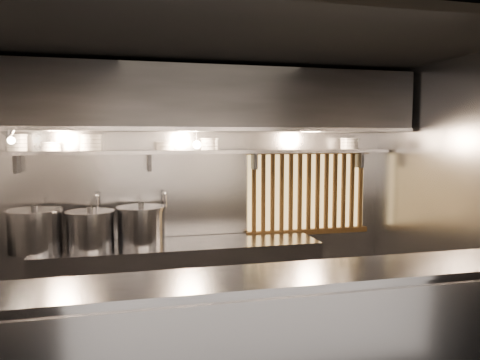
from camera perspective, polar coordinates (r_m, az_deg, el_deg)
name	(u,v)px	position (r m, az deg, el deg)	size (l,w,h in m)	color
ceiling	(231,45)	(4.01, -1.16, 16.18)	(4.50, 4.50, 0.00)	black
wall_back	(202,193)	(5.45, -4.66, -1.55)	(4.50, 4.50, 0.00)	gray
wall_right	(457,204)	(4.99, 24.96, -2.62)	(3.00, 3.00, 0.00)	gray
serving_counter	(263,358)	(3.35, 2.85, -20.82)	(4.50, 0.56, 1.13)	#929297
cooking_bench	(181,284)	(5.25, -7.22, -12.46)	(3.00, 0.70, 0.90)	#929297
bowl_shelf	(204,152)	(5.23, -4.38, 3.45)	(4.40, 0.34, 0.04)	#929297
exhaust_hood	(207,101)	(5.03, -3.99, 9.59)	(4.40, 0.81, 0.65)	#2D2D30
wood_screen	(308,192)	(5.76, 8.29, -1.42)	(1.56, 0.09, 1.04)	#E7B968
faucet_left	(98,206)	(5.26, -16.88, -3.01)	(0.04, 0.30, 0.50)	silver
faucet_right	(164,203)	(5.27, -9.25, -2.84)	(0.04, 0.30, 0.50)	silver
heat_lamp	(8,134)	(4.80, -26.41, 5.03)	(0.25, 0.35, 0.20)	#929297
pendant_bulb	(197,145)	(5.10, -5.27, 4.32)	(0.09, 0.09, 0.19)	#2D2D30
stock_pot_left	(35,230)	(5.13, -23.70, -5.63)	(0.55, 0.55, 0.46)	#929297
stock_pot_mid	(90,230)	(5.05, -17.78, -5.78)	(0.51, 0.51, 0.43)	#929297
stock_pot_right	(141,225)	(5.10, -11.93, -5.43)	(0.68, 0.68, 0.45)	#929297
bowl_stack_0	(17,143)	(5.26, -25.56, 4.12)	(0.21, 0.21, 0.17)	white
bowl_stack_1	(51,146)	(5.21, -22.05, 3.83)	(0.21, 0.21, 0.09)	white
bowl_stack_2	(91,143)	(5.17, -17.76, 4.37)	(0.23, 0.23, 0.17)	white
bowl_stack_3	(165,146)	(5.18, -9.12, 4.13)	(0.20, 0.20, 0.09)	white
bowl_stack_4	(210,144)	(5.24, -3.73, 4.40)	(0.21, 0.21, 0.13)	white
bowl_stack_5	(349,144)	(5.80, 13.20, 4.34)	(0.23, 0.23, 0.13)	white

